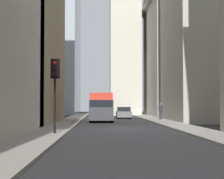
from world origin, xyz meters
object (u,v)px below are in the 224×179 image
traffic_light_foreground (55,78)px  hatchback_grey (124,113)px  delivery_truck (101,107)px  pedestrian (161,110)px  discarded_bottle (72,123)px

traffic_light_foreground → hatchback_grey: bearing=-11.1°
hatchback_grey → traffic_light_foreground: 28.00m
hatchback_grey → traffic_light_foreground: size_ratio=1.05×
delivery_truck → traffic_light_foreground: 17.97m
hatchback_grey → traffic_light_foreground: bearing=168.9°
delivery_truck → hatchback_grey: 10.09m
delivery_truck → pedestrian: size_ratio=3.70×
pedestrian → discarded_bottle: pedestrian is taller
hatchback_grey → discarded_bottle: hatchback_grey is taller
hatchback_grey → pedestrian: 7.85m
delivery_truck → hatchback_grey: size_ratio=1.50×
hatchback_grey → traffic_light_foreground: traffic_light_foreground is taller
traffic_light_foreground → discarded_bottle: bearing=-1.5°
pedestrian → traffic_light_foreground: bearing=156.4°
hatchback_grey → pedestrian: pedestrian is taller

